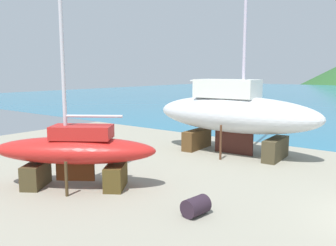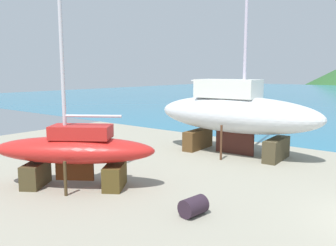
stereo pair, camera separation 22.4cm
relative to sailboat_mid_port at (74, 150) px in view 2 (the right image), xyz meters
The scene contains 4 objects.
sailboat_mid_port is the anchor object (origin of this frame).
sailboat_small_center 9.50m from the sailboat_mid_port, 76.34° to the left, with size 9.73×3.56×15.49m.
worker 4.39m from the sailboat_mid_port, 134.93° to the left, with size 0.47×0.49×1.72m.
barrel_tar_black 5.52m from the sailboat_mid_port, ahead, with size 0.61×0.61×0.87m, color #2C1E2B.
Camera 2 is at (0.98, -12.11, 4.62)m, focal length 37.61 mm.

